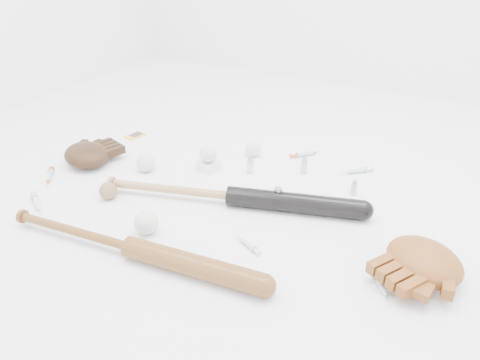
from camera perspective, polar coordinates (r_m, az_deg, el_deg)
The scene contains 21 objects.
bat_dark at distance 1.67m, azimuth -1.16°, elevation -1.96°, with size 0.98×0.07×0.07m, color black, non-canonical shape.
bat_wood at distance 1.47m, azimuth -13.22°, elevation -7.98°, with size 0.92×0.07×0.07m, color brown, non-canonical shape.
glove_dark at distance 2.05m, azimuth -18.20°, elevation 2.96°, with size 0.25×0.25×0.09m, color black, non-canonical shape.
glove_tan at distance 1.45m, azimuth 21.53°, elevation -9.15°, with size 0.27×0.27×0.10m, color brown, non-canonical shape.
trading_card at distance 2.28m, azimuth -12.69°, elevation 5.28°, with size 0.06×0.09×0.00m, color gold.
pedestal at distance 1.91m, azimuth -3.85°, elevation 1.74°, with size 0.07×0.07×0.04m, color white.
baseball_on_pedestal at distance 1.89m, azimuth -3.91°, elevation 3.24°, with size 0.07×0.07×0.07m, color silver.
baseball_left at distance 1.93m, azimuth -11.43°, elevation 2.06°, with size 0.07×0.07×0.07m, color silver.
baseball_upper at distance 2.02m, azimuth 1.63°, elevation 3.81°, with size 0.07×0.07×0.07m, color silver.
baseball_mid at distance 1.56m, azimuth -11.35°, elevation -5.10°, with size 0.08×0.08×0.08m, color silver.
baseball_aged at distance 1.78m, azimuth -15.77°, elevation -1.27°, with size 0.07×0.07×0.07m, color brown.
syringe_0 at distance 2.00m, azimuth -22.20°, elevation 0.41°, with size 0.16×0.03×0.02m, color #ADBCC6, non-canonical shape.
syringe_1 at distance 1.48m, azimuth 0.96°, elevation -7.85°, with size 0.14×0.02×0.02m, color #ADBCC6, non-canonical shape.
syringe_2 at distance 2.05m, azimuth 7.96°, elevation 3.17°, with size 0.17×0.03×0.02m, color #ADBCC6, non-canonical shape.
syringe_3 at distance 1.40m, azimuth 16.71°, elevation -12.02°, with size 0.14×0.02×0.02m, color #ADBCC6, non-canonical shape.
syringe_4 at distance 1.95m, azimuth 14.07°, elevation 1.10°, with size 0.17×0.03×0.02m, color #ADBCC6, non-canonical shape.
syringe_5 at distance 1.84m, azimuth -23.55°, elevation -2.54°, with size 0.17×0.03×0.02m, color #ADBCC6, non-canonical shape.
vial_0 at distance 1.79m, azimuth 13.74°, elevation -0.89°, with size 0.02×0.02×0.06m, color #AFB8C0.
vial_1 at distance 1.90m, azimuth 7.82°, elevation 1.77°, with size 0.03×0.03×0.07m, color #AFB8C0.
vial_2 at distance 1.88m, azimuth 1.27°, elevation 1.81°, with size 0.03×0.03×0.07m, color #AFB8C0.
vial_3 at distance 1.65m, azimuth 4.65°, elevation -2.22°, with size 0.04×0.04×0.08m, color #AFB8C0.
Camera 1 is at (0.74, -1.29, 0.91)m, focal length 35.00 mm.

